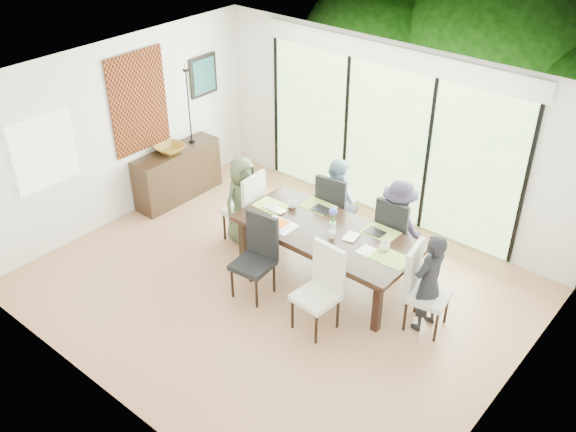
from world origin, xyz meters
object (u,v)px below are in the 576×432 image
Objects in this scene: chair_far_left at (337,206)px; person_far_left at (337,201)px; table_top at (327,232)px; cup_a at (292,205)px; bowl at (170,149)px; chair_right_end at (429,290)px; cup_b at (332,235)px; chair_near_left at (252,259)px; vase at (333,226)px; chair_near_right at (316,291)px; person_left_end at (243,200)px; person_far_right at (398,225)px; laptop at (272,210)px; cup_c at (385,247)px; person_right_end at (429,283)px; sideboard at (178,174)px; chair_far_right at (398,231)px; chair_left_end at (242,205)px.

person_far_left is (0.00, -0.02, 0.10)m from chair_far_left.
chair_far_left reaches higher than table_top.
bowl is at bearing -178.94° from cup_a.
table_top is 19.35× the size of cup_a.
cup_b is at bearing 84.18° from chair_right_end.
chair_far_left is 1.00× the size of chair_near_left.
chair_near_left reaches higher than vase.
chair_far_left is at bearing 122.01° from vase.
chair_near_right is 2.16m from person_left_end.
chair_right_end is at bearing 137.47° from person_far_right.
person_far_left reaches higher than laptop.
chair_right_end is 0.75m from cup_c.
chair_right_end is 2.36m from laptop.
chair_near_right reaches higher than laptop.
table_top is 1.00m from person_far_right.
person_right_end is 4.60m from sideboard.
person_right_end and person_far_left have the same top height.
person_right_end is at bearing 134.02° from chair_far_right.
chair_near_left reaches higher than bowl.
table_top is 0.72m from cup_a.
person_far_left is (-0.45, 0.83, -0.08)m from table_top.
bowl is at bearing 153.16° from chair_near_left.
person_left_end is at bearing 176.49° from cup_b.
cup_b is 0.07× the size of sideboard.
cup_b is at bearing -0.79° from laptop.
chair_near_left reaches higher than cup_a.
chair_far_right is at bearing 38.12° from chair_right_end.
person_left_end reaches higher than chair_far_right.
cup_c is at bearing -78.90° from person_left_end.
chair_far_right is at bearing 57.99° from vase.
person_far_right is (1.05, 1.70, 0.10)m from chair_near_left.
cup_c is 0.08× the size of sideboard.
chair_near_right is at bearing -63.94° from vase.
cup_b is (-1.35, -0.10, 0.25)m from chair_right_end.
vase is 0.97× the size of cup_c.
sideboard is at bearing 4.57° from chair_far_left.
vase reaches higher than table_top.
chair_near_left is at bearing -55.84° from person_right_end.
bowl is at bearing 6.59° from chair_far_left.
vase reaches higher than cup_c.
bowl is at bearing 176.39° from cup_b.
chair_left_end is 1.63m from sideboard.
chair_right_end is 0.74× the size of sideboard.
person_far_right is 0.79m from cup_c.
person_far_left is 10.40× the size of cup_c.
person_right_end is at bearing 170.55° from person_far_left.
chair_near_left is 1.04m from cup_b.
table_top is at bearing 86.68° from chair_left_end.
chair_right_end is at bearing 4.24° from cup_b.
person_far_right is at bearing 108.72° from chair_left_end.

